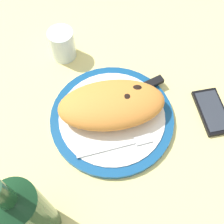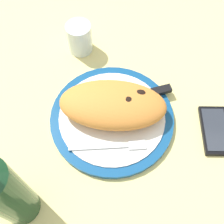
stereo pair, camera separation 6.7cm
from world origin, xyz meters
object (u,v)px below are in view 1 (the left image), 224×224
(plate, at_px, (112,118))
(water_glass, at_px, (63,46))
(fork, at_px, (122,145))
(knife, at_px, (135,91))
(smartphone, at_px, (212,112))
(calzone, at_px, (113,104))
(wine_bottle, at_px, (28,214))

(plate, height_order, water_glass, water_glass)
(fork, distance_m, water_glass, 0.32)
(knife, bearing_deg, smartphone, -18.99)
(calzone, distance_m, fork, 0.10)
(wine_bottle, bearing_deg, smartphone, 29.38)
(calzone, height_order, knife, calzone)
(calzone, bearing_deg, knife, 39.22)
(smartphone, distance_m, wine_bottle, 0.48)
(smartphone, bearing_deg, calzone, 176.55)
(plate, distance_m, knife, 0.09)
(knife, xyz_separation_m, smartphone, (0.19, -0.06, -0.02))
(plate, height_order, fork, fork)
(wine_bottle, bearing_deg, water_glass, 84.62)
(smartphone, height_order, wine_bottle, wine_bottle)
(calzone, height_order, wine_bottle, wine_bottle)
(fork, xyz_separation_m, smartphone, (0.23, 0.08, -0.01))
(fork, bearing_deg, plate, 101.76)
(smartphone, bearing_deg, wine_bottle, -150.62)
(water_glass, bearing_deg, wine_bottle, -95.38)
(plate, xyz_separation_m, wine_bottle, (-0.16, -0.23, 0.11))
(knife, distance_m, water_glass, 0.24)
(smartphone, relative_size, water_glass, 1.56)
(fork, bearing_deg, wine_bottle, -138.83)
(plate, relative_size, fork, 1.70)
(knife, relative_size, water_glass, 2.56)
(fork, bearing_deg, calzone, 97.89)
(knife, height_order, water_glass, water_glass)
(knife, height_order, wine_bottle, wine_bottle)
(plate, bearing_deg, knife, 44.65)
(calzone, distance_m, knife, 0.08)
(smartphone, bearing_deg, plate, 179.75)
(plate, xyz_separation_m, smartphone, (0.25, -0.00, -0.00))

